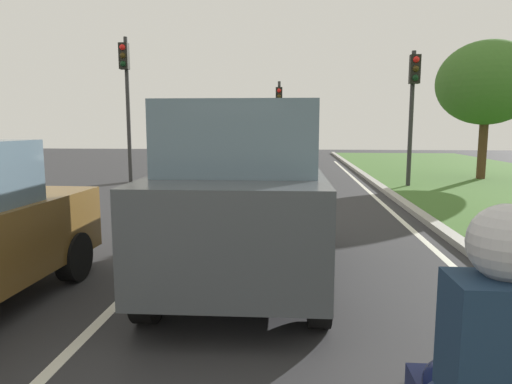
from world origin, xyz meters
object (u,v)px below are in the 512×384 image
at_px(car_suv_ahead, 245,191).
at_px(traffic_light_far_median, 279,110).
at_px(traffic_light_overhead_left, 126,85).
at_px(tree_roadside_far, 487,83).
at_px(traffic_light_near_right, 413,94).
at_px(rider_person, 499,353).

bearing_deg(car_suv_ahead, traffic_light_far_median, 89.49).
distance_m(traffic_light_overhead_left, tree_roadside_far, 13.16).
height_order(traffic_light_near_right, tree_roadside_far, tree_roadside_far).
bearing_deg(traffic_light_overhead_left, rider_person, -65.19).
bearing_deg(traffic_light_far_median, car_suv_ahead, -89.39).
height_order(car_suv_ahead, traffic_light_far_median, traffic_light_far_median).
bearing_deg(traffic_light_far_median, traffic_light_overhead_left, -127.42).
height_order(rider_person, traffic_light_overhead_left, traffic_light_overhead_left).
bearing_deg(rider_person, traffic_light_near_right, 76.98).
xyz_separation_m(traffic_light_overhead_left, tree_roadside_far, (13.04, 1.77, 0.12)).
bearing_deg(rider_person, traffic_light_overhead_left, 114.01).
height_order(car_suv_ahead, tree_roadside_far, tree_roadside_far).
height_order(traffic_light_overhead_left, traffic_light_far_median, traffic_light_overhead_left).
height_order(traffic_light_near_right, traffic_light_far_median, traffic_light_near_right).
distance_m(car_suv_ahead, traffic_light_overhead_left, 11.88).
xyz_separation_m(traffic_light_overhead_left, traffic_light_far_median, (5.19, 6.79, -0.65)).
distance_m(car_suv_ahead, traffic_light_far_median, 17.20).
distance_m(traffic_light_near_right, tree_roadside_far, 4.16).
height_order(traffic_light_overhead_left, tree_roadside_far, tree_roadside_far).
xyz_separation_m(rider_person, traffic_light_near_right, (3.01, 13.89, 1.85)).
height_order(rider_person, traffic_light_far_median, traffic_light_far_median).
bearing_deg(traffic_light_overhead_left, traffic_light_far_median, 52.58).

